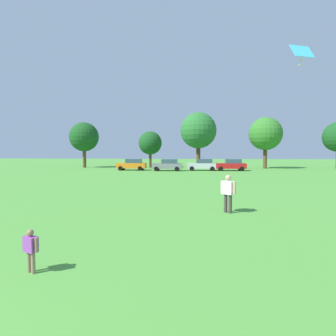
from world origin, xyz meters
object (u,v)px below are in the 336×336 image
tree_center_left (198,131)px  tree_left (150,143)px  parked_car_orange_0 (132,164)px  parked_car_gray_1 (168,165)px  child_kite_flyer (31,247)px  kite (302,52)px  parked_car_red_3 (231,165)px  tree_far_left (84,137)px  adult_bystander (228,190)px  tree_center_right (265,134)px  parked_car_silver_2 (203,165)px

tree_center_left → tree_left: bearing=168.2°
parked_car_orange_0 → parked_car_gray_1: (5.43, -0.78, 0.00)m
child_kite_flyer → kite: bearing=70.0°
parked_car_gray_1 → tree_center_left: 9.45m
child_kite_flyer → tree_left: tree_left is taller
parked_car_red_3 → tree_center_left: tree_center_left is taller
kite → tree_far_left: size_ratio=0.16×
parked_car_orange_0 → tree_far_left: 12.63m
tree_left → kite: bearing=-68.3°
parked_car_gray_1 → tree_center_left: bearing=-124.6°
parked_car_red_3 → tree_left: bearing=-28.3°
child_kite_flyer → tree_left: 42.92m
adult_bystander → tree_center_right: (9.96, 34.96, 4.67)m
adult_bystander → tree_center_left: size_ratio=0.18×
adult_bystander → parked_car_orange_0: (-10.83, 28.44, -0.15)m
parked_car_orange_0 → parked_car_red_3: 14.57m
kite → parked_car_gray_1: kite is taller
kite → tree_left: kite is taller
kite → tree_far_left: kite is taller
adult_bystander → tree_center_left: bearing=135.3°
child_kite_flyer → parked_car_gray_1: parked_car_gray_1 is taller
tree_center_right → tree_far_left: bearing=-179.7°
adult_bystander → parked_car_orange_0: adult_bystander is taller
kite → tree_left: bearing=111.7°
parked_car_red_3 → tree_far_left: 25.63m
adult_bystander → tree_far_left: size_ratio=0.21×
parked_car_gray_1 → child_kite_flyer: bearing=90.5°
parked_car_orange_0 → tree_left: size_ratio=0.68×
tree_center_left → parked_car_red_3: bearing=-48.2°
kite → parked_car_silver_2: bearing=99.3°
adult_bystander → parked_car_gray_1: (-5.40, 27.66, -0.15)m
tree_left → tree_center_left: tree_center_left is taller
tree_far_left → tree_center_left: (19.78, -0.77, 0.91)m
parked_car_red_3 → tree_center_right: size_ratio=0.51×
tree_far_left → tree_left: (11.48, 0.97, -1.06)m
parked_car_silver_2 → tree_left: size_ratio=0.68×
parked_car_silver_2 → tree_center_left: bearing=-83.6°
child_kite_flyer → tree_center_left: bearing=108.0°
parked_car_red_3 → tree_center_left: bearing=-48.2°
kite → tree_center_left: size_ratio=0.14×
tree_center_left → tree_center_right: size_ratio=1.10×
kite → tree_center_left: bearing=98.9°
child_kite_flyer → kite: 14.86m
parked_car_gray_1 → tree_left: size_ratio=0.68×
parked_car_silver_2 → tree_center_right: size_ratio=0.51×
tree_left → parked_car_gray_1: bearing=-64.5°
parked_car_silver_2 → tree_center_right: tree_center_right is taller
tree_center_left → adult_bystander: bearing=-88.3°
tree_far_left → tree_center_left: size_ratio=0.85×
parked_car_red_3 → tree_left: tree_left is taller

